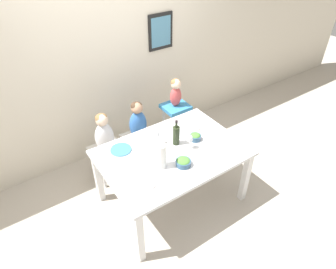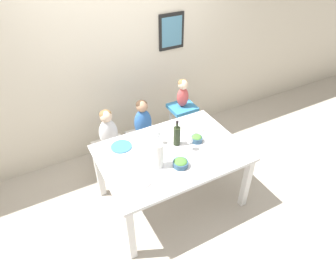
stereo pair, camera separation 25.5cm
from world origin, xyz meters
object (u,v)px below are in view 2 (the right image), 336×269
chair_far_left (111,150)px  wine_bottle (177,135)px  wine_glass_near (190,141)px  person_child_left (108,129)px  person_child_center (143,119)px  dinner_plate_back_right (195,128)px  salad_bowl_large (181,163)px  dinner_plate_front_left (140,180)px  chair_right_highchair (182,117)px  dinner_plate_back_left (121,146)px  salad_bowl_small (197,138)px  chair_far_center (144,139)px  wine_glass_far (157,134)px  person_baby_right (183,92)px  paper_towel_roll (158,155)px

chair_far_left → wine_bottle: (0.57, -0.67, 0.48)m
wine_bottle → wine_glass_near: bearing=-63.4°
person_child_left → person_child_center: bearing=0.0°
person_child_center → wine_glass_near: 0.85m
dinner_plate_back_right → salad_bowl_large: bearing=-134.7°
person_child_left → person_child_center: 0.46m
wine_bottle → dinner_plate_back_right: bearing=25.4°
person_child_left → dinner_plate_front_left: bearing=-90.8°
chair_right_highchair → person_child_center: 0.60m
chair_far_left → dinner_plate_front_left: bearing=-90.8°
person_child_left → chair_right_highchair: bearing=-0.0°
chair_far_left → dinner_plate_back_left: size_ratio=2.02×
chair_far_left → dinner_plate_back_left: dinner_plate_back_left is taller
salad_bowl_small → dinner_plate_front_left: bearing=-162.6°
salad_bowl_large → chair_far_center: bearing=88.1°
wine_glass_near → chair_far_center: bearing=102.5°
wine_glass_far → dinner_plate_back_right: size_ratio=0.76×
wine_bottle → dinner_plate_back_left: wine_bottle is taller
person_child_left → wine_glass_near: size_ratio=2.92×
wine_bottle → dinner_plate_back_right: (0.34, 0.16, -0.11)m
chair_right_highchair → person_baby_right: 0.39m
chair_far_left → salad_bowl_small: bearing=-42.9°
chair_far_left → person_child_center: (0.46, 0.00, 0.33)m
dinner_plate_back_left → wine_glass_near: bearing=-31.8°
person_baby_right → salad_bowl_large: size_ratio=2.42×
chair_far_left → wine_glass_near: wine_glass_near is taller
person_child_left → dinner_plate_back_right: size_ratio=2.23×
salad_bowl_large → dinner_plate_back_left: salad_bowl_large is taller
wine_glass_far → salad_bowl_large: bearing=-85.2°
wine_glass_far → paper_towel_roll: bearing=-115.8°
chair_far_left → person_child_left: size_ratio=0.91×
dinner_plate_front_left → dinner_plate_back_right: size_ratio=1.00×
person_child_center → salad_bowl_small: bearing=-65.9°
paper_towel_roll → dinner_plate_back_left: 0.53m
salad_bowl_small → wine_glass_far: bearing=156.2°
salad_bowl_small → wine_glass_near: bearing=-150.4°
dinner_plate_front_left → paper_towel_roll: bearing=21.9°
chair_right_highchair → salad_bowl_small: size_ratio=5.68×
chair_far_left → dinner_plate_back_right: (0.90, -0.51, 0.36)m
person_child_center → wine_bottle: bearing=-80.8°
salad_bowl_large → dinner_plate_back_left: bearing=126.2°
person_baby_right → salad_bowl_large: (-0.61, -0.99, -0.16)m
wine_bottle → dinner_plate_back_left: (-0.56, 0.24, -0.11)m
chair_far_left → paper_towel_roll: bearing=-75.5°
paper_towel_roll → dinner_plate_back_right: 0.78m
person_child_center → chair_far_center: bearing=-90.0°
dinner_plate_back_left → salad_bowl_large: bearing=-53.8°
wine_glass_near → salad_bowl_large: 0.29m
person_child_center → person_baby_right: 0.62m
chair_far_center → chair_right_highchair: 0.60m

